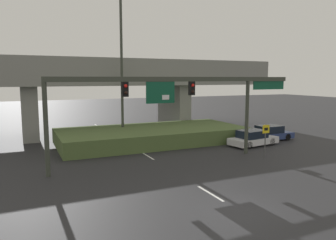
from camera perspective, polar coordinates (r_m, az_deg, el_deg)
name	(u,v)px	position (r m, az deg, el deg)	size (l,w,h in m)	color
ground_plane	(237,209)	(15.36, 11.92, -15.00)	(160.00, 160.00, 0.00)	#262628
lane_markings	(148,156)	(24.69, -3.53, -6.28)	(0.14, 37.65, 0.01)	silver
signal_gantry	(178,92)	(22.39, 1.73, 4.86)	(18.14, 0.44, 5.88)	#383D33
speed_limit_sign	(266,136)	(24.83, 16.62, -2.69)	(0.60, 0.11, 2.48)	#4C4C4C
highway_light_pole_near	(121,56)	(30.42, -8.11, 11.00)	(0.70, 0.36, 14.83)	#383D33
overpass_bridge	(107,81)	(35.22, -10.50, 6.65)	(36.44, 7.61, 7.72)	gray
grass_embankment	(152,135)	(29.80, -2.72, -2.66)	(16.59, 7.63, 1.29)	#4C6033
parked_sedan_near_right	(253,138)	(29.26, 14.56, -3.10)	(4.67, 2.46, 1.35)	silver
parked_sedan_mid_right	(270,133)	(32.28, 17.35, -2.22)	(4.24, 1.88, 1.38)	navy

